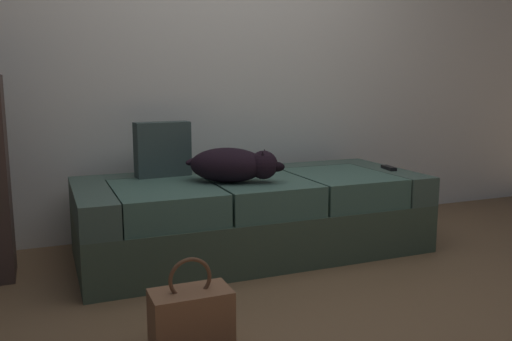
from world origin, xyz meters
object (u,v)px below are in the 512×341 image
at_px(couch, 253,215).
at_px(handbag, 191,318).
at_px(throw_pillow, 163,149).
at_px(dog_dark, 234,165).
at_px(tv_remote, 389,168).

bearing_deg(couch, handbag, -123.43).
height_order(couch, throw_pillow, throw_pillow).
bearing_deg(dog_dark, couch, 34.26).
bearing_deg(couch, dog_dark, -145.74).
height_order(tv_remote, handbag, tv_remote).
bearing_deg(handbag, couch, 56.57).
bearing_deg(tv_remote, throw_pillow, 176.65).
height_order(throw_pillow, handbag, throw_pillow).
bearing_deg(handbag, dog_dark, 60.67).
relative_size(dog_dark, handbag, 1.49).
relative_size(dog_dark, throw_pillow, 1.66).
xyz_separation_m(tv_remote, throw_pillow, (-1.47, 0.33, 0.16)).
distance_m(dog_dark, throw_pillow, 0.50).
xyz_separation_m(dog_dark, throw_pillow, (-0.34, 0.37, 0.07)).
bearing_deg(handbag, throw_pillow, 81.96).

